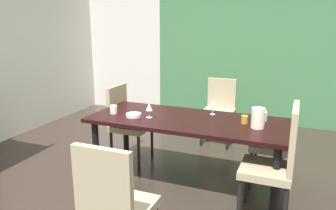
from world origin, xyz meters
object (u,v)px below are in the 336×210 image
chair_right_near (277,160)px  wine_glass_east (149,107)px  chair_head_near (114,203)px  pitcher_left (258,118)px  serving_bowl_center (134,115)px  chair_left_far (126,120)px  wine_glass_near_window (213,104)px  chair_head_far (219,107)px  cup_rear (114,109)px  cup_near_shelf (264,117)px  dining_table (187,126)px  cup_south (245,120)px  chair_right_far (280,140)px

chair_right_near → wine_glass_east: bearing=80.9°
chair_head_near → pitcher_left: size_ratio=5.01×
chair_head_near → serving_bowl_center: size_ratio=6.09×
chair_left_far → wine_glass_near_window: (1.13, -0.06, 0.33)m
chair_head_near → chair_head_far: (0.04, 2.88, -0.02)m
chair_head_near → cup_rear: size_ratio=10.96×
wine_glass_near_window → wine_glass_east: bearing=-147.5°
chair_head_near → chair_right_near: bearing=49.0°
cup_rear → cup_near_shelf: (1.58, 0.35, -0.00)m
dining_table → cup_south: 0.60m
wine_glass_near_window → pitcher_left: pitcher_left is taller
chair_head_near → chair_right_far: bearing=61.5°
cup_south → wine_glass_east: bearing=-170.0°
chair_head_far → serving_bowl_center: bearing=70.3°
chair_right_near → cup_south: bearing=42.9°
chair_left_far → serving_bowl_center: (0.37, -0.48, 0.23)m
chair_head_far → cup_rear: size_ratio=10.30×
wine_glass_east → pitcher_left: size_ratio=0.79×
chair_head_far → serving_bowl_center: 1.70m
serving_bowl_center → cup_south: bearing=10.2°
wine_glass_near_window → serving_bowl_center: (-0.76, -0.41, -0.10)m
pitcher_left → wine_glass_east: bearing=-176.0°
chair_head_near → wine_glass_near_window: bearing=82.2°
wine_glass_east → cup_rear: wine_glass_east is taller
pitcher_left → serving_bowl_center: bearing=-175.0°
chair_right_far → chair_head_far: chair_head_far is taller
wine_glass_east → cup_near_shelf: bearing=16.8°
chair_left_far → cup_rear: (0.10, -0.44, 0.25)m
chair_head_near → cup_rear: 1.57m
dining_table → chair_left_far: chair_left_far is taller
chair_right_far → chair_left_far: (-1.86, -0.00, 0.01)m
wine_glass_near_window → cup_south: bearing=-28.5°
chair_right_near → cup_near_shelf: size_ratio=12.08×
chair_left_far → wine_glass_near_window: chair_left_far is taller
dining_table → serving_bowl_center: (-0.56, -0.15, 0.10)m
cup_rear → chair_head_far: bearing=61.7°
wine_glass_near_window → chair_head_far: bearing=99.5°
chair_right_near → wine_glass_near_window: 0.99m
wine_glass_near_window → serving_bowl_center: 0.87m
chair_right_near → serving_bowl_center: 1.52m
wine_glass_near_window → cup_near_shelf: size_ratio=1.87×
chair_right_far → cup_near_shelf: bearing=118.3°
chair_right_near → pitcher_left: bearing=36.5°
cup_rear → pitcher_left: 1.56m
chair_right_near → cup_south: chair_right_near is taller
chair_right_far → wine_glass_east: bearing=108.5°
chair_right_near → chair_head_near: bearing=139.0°
chair_head_far → pitcher_left: pitcher_left is taller
pitcher_left → cup_rear: bearing=-177.1°
chair_head_near → cup_near_shelf: 1.86m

